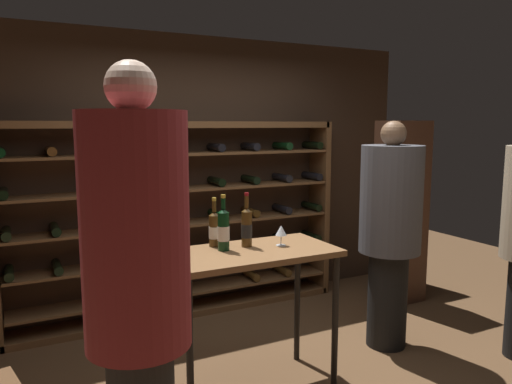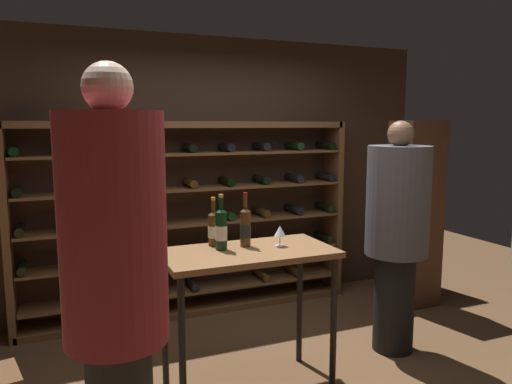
{
  "view_description": "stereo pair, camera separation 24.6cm",
  "coord_description": "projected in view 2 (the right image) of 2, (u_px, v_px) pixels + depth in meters",
  "views": [
    {
      "loc": [
        -1.65,
        -2.78,
        1.81
      ],
      "look_at": [
        -0.13,
        0.21,
        1.35
      ],
      "focal_mm": 34.19,
      "sensor_mm": 36.0,
      "label": 1
    },
    {
      "loc": [
        -1.43,
        -2.89,
        1.81
      ],
      "look_at": [
        -0.13,
        0.21,
        1.35
      ],
      "focal_mm": 34.19,
      "sensor_mm": 36.0,
      "label": 2
    }
  ],
  "objects": [
    {
      "name": "person_guest_khaki",
      "position": [
        397.0,
        227.0,
        3.83
      ],
      "size": [
        0.49,
        0.49,
        1.84
      ],
      "rotation": [
        0.0,
        0.0,
        1.14
      ],
      "color": "black",
      "rests_on": "ground"
    },
    {
      "name": "tasting_table",
      "position": [
        248.0,
        269.0,
        3.23
      ],
      "size": [
        1.13,
        0.59,
        0.99
      ],
      "color": "brown",
      "rests_on": "ground"
    },
    {
      "name": "person_bystander_red_print",
      "position": [
        116.0,
        284.0,
        2.05
      ],
      "size": [
        0.44,
        0.45,
        2.06
      ],
      "rotation": [
        0.0,
        0.0,
        -2.95
      ],
      "color": "#262626",
      "rests_on": "ground"
    },
    {
      "name": "wine_bottle_green_slim",
      "position": [
        221.0,
        229.0,
        3.2
      ],
      "size": [
        0.08,
        0.08,
        0.37
      ],
      "color": "black",
      "rests_on": "tasting_table"
    },
    {
      "name": "ground_plane",
      "position": [
        285.0,
        383.0,
        3.43
      ],
      "size": [
        9.53,
        9.53,
        0.0
      ],
      "primitive_type": "plane",
      "color": "brown"
    },
    {
      "name": "wine_bottle_gold_foil",
      "position": [
        213.0,
        228.0,
        3.32
      ],
      "size": [
        0.08,
        0.08,
        0.33
      ],
      "color": "#4C3314",
      "rests_on": "tasting_table"
    },
    {
      "name": "wine_glass_stemmed_left",
      "position": [
        280.0,
        232.0,
        3.3
      ],
      "size": [
        0.08,
        0.08,
        0.14
      ],
      "color": "silver",
      "rests_on": "tasting_table"
    },
    {
      "name": "display_cabinet",
      "position": [
        415.0,
        214.0,
        4.87
      ],
      "size": [
        0.44,
        0.36,
        1.85
      ],
      "primitive_type": "cube",
      "color": "#4C2D1E",
      "rests_on": "ground"
    },
    {
      "name": "back_wall",
      "position": [
        208.0,
        173.0,
        4.86
      ],
      "size": [
        4.74,
        0.1,
        2.65
      ],
      "primitive_type": "cube",
      "color": "#3D2B1E",
      "rests_on": "ground"
    },
    {
      "name": "wine_rack",
      "position": [
        193.0,
        219.0,
        4.64
      ],
      "size": [
        3.19,
        0.32,
        1.84
      ],
      "color": "brown",
      "rests_on": "ground"
    },
    {
      "name": "wine_bottle_red_label",
      "position": [
        245.0,
        227.0,
        3.29
      ],
      "size": [
        0.07,
        0.07,
        0.37
      ],
      "color": "#4C3314",
      "rests_on": "tasting_table"
    }
  ]
}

